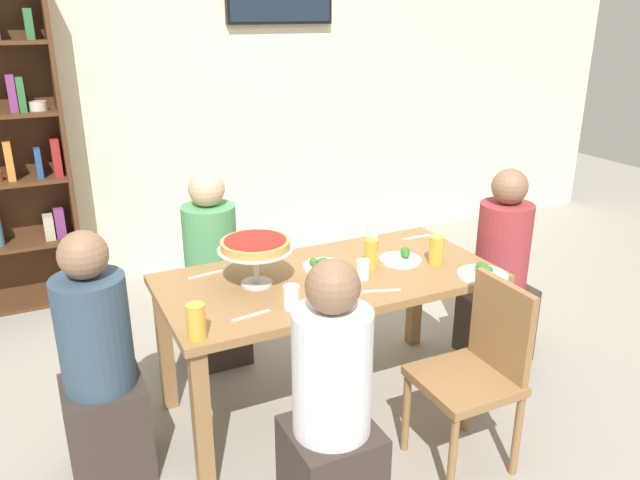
{
  "coord_description": "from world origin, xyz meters",
  "views": [
    {
      "loc": [
        -1.26,
        -2.5,
        1.97
      ],
      "look_at": [
        0.0,
        0.1,
        0.89
      ],
      "focal_mm": 34.98,
      "sensor_mm": 36.0,
      "label": 1
    }
  ],
  "objects_px": {
    "salad_plate_far_diner": "(323,265)",
    "salad_plate_spare": "(401,258)",
    "diner_far_left": "(213,282)",
    "chair_near_right": "(478,366)",
    "dining_table": "(329,293)",
    "cutlery_knife_near": "(382,291)",
    "diner_near_left": "(332,419)",
    "deep_dish_pizza_stand": "(255,247)",
    "water_glass_clear_far": "(372,233)",
    "salad_plate_near_diner": "(483,273)",
    "beer_glass_amber_short": "(371,254)",
    "beer_glass_amber_spare": "(437,250)",
    "cutlery_knife_far": "(251,316)",
    "water_glass_clear_near": "(363,269)",
    "diner_head_west": "(100,376)",
    "cutlery_fork_near": "(417,237)",
    "water_glass_clear_spare": "(291,297)",
    "cutlery_spare_fork": "(205,275)",
    "diner_head_east": "(499,280)",
    "cutlery_fork_far": "(332,296)",
    "beer_glass_amber_tall": "(196,321)"
  },
  "relations": [
    {
      "from": "salad_plate_near_diner",
      "to": "water_glass_clear_spare",
      "type": "relative_size",
      "value": 2.29
    },
    {
      "from": "beer_glass_amber_spare",
      "to": "cutlery_spare_fork",
      "type": "xyz_separation_m",
      "value": [
        -1.11,
        0.37,
        -0.07
      ]
    },
    {
      "from": "dining_table",
      "to": "diner_far_left",
      "type": "height_order",
      "value": "diner_far_left"
    },
    {
      "from": "dining_table",
      "to": "cutlery_fork_near",
      "type": "distance_m",
      "value": 0.75
    },
    {
      "from": "diner_head_west",
      "to": "diner_head_east",
      "type": "height_order",
      "value": "same"
    },
    {
      "from": "water_glass_clear_near",
      "to": "water_glass_clear_far",
      "type": "xyz_separation_m",
      "value": [
        0.31,
        0.44,
        -0.0
      ]
    },
    {
      "from": "deep_dish_pizza_stand",
      "to": "water_glass_clear_spare",
      "type": "xyz_separation_m",
      "value": [
        0.05,
        -0.3,
        -0.13
      ]
    },
    {
      "from": "beer_glass_amber_spare",
      "to": "cutlery_knife_far",
      "type": "height_order",
      "value": "beer_glass_amber_spare"
    },
    {
      "from": "diner_far_left",
      "to": "diner_head_west",
      "type": "height_order",
      "value": "same"
    },
    {
      "from": "salad_plate_near_diner",
      "to": "beer_glass_amber_short",
      "type": "xyz_separation_m",
      "value": [
        -0.44,
        0.33,
        0.06
      ]
    },
    {
      "from": "deep_dish_pizza_stand",
      "to": "cutlery_fork_near",
      "type": "height_order",
      "value": "deep_dish_pizza_stand"
    },
    {
      "from": "cutlery_fork_far",
      "to": "cutlery_spare_fork",
      "type": "relative_size",
      "value": 1.0
    },
    {
      "from": "salad_plate_far_diner",
      "to": "cutlery_knife_far",
      "type": "distance_m",
      "value": 0.61
    },
    {
      "from": "diner_far_left",
      "to": "chair_near_right",
      "type": "relative_size",
      "value": 1.32
    },
    {
      "from": "diner_near_left",
      "to": "beer_glass_amber_spare",
      "type": "xyz_separation_m",
      "value": [
        0.91,
        0.62,
        0.32
      ]
    },
    {
      "from": "salad_plate_spare",
      "to": "cutlery_knife_near",
      "type": "xyz_separation_m",
      "value": [
        -0.28,
        -0.28,
        -0.01
      ]
    },
    {
      "from": "diner_far_left",
      "to": "cutlery_knife_near",
      "type": "bearing_deg",
      "value": 28.57
    },
    {
      "from": "salad_plate_far_diner",
      "to": "salad_plate_spare",
      "type": "relative_size",
      "value": 0.99
    },
    {
      "from": "diner_head_east",
      "to": "water_glass_clear_far",
      "type": "relative_size",
      "value": 12.38
    },
    {
      "from": "salad_plate_near_diner",
      "to": "cutlery_knife_near",
      "type": "bearing_deg",
      "value": 172.83
    },
    {
      "from": "deep_dish_pizza_stand",
      "to": "cutlery_knife_near",
      "type": "xyz_separation_m",
      "value": [
        0.5,
        -0.32,
        -0.19
      ]
    },
    {
      "from": "water_glass_clear_spare",
      "to": "chair_near_right",
      "type": "bearing_deg",
      "value": -29.93
    },
    {
      "from": "cutlery_fork_near",
      "to": "cutlery_spare_fork",
      "type": "bearing_deg",
      "value": 0.84
    },
    {
      "from": "beer_glass_amber_tall",
      "to": "water_glass_clear_spare",
      "type": "bearing_deg",
      "value": 9.86
    },
    {
      "from": "dining_table",
      "to": "chair_near_right",
      "type": "xyz_separation_m",
      "value": [
        0.41,
        -0.66,
        -0.16
      ]
    },
    {
      "from": "diner_far_left",
      "to": "cutlery_knife_near",
      "type": "relative_size",
      "value": 6.39
    },
    {
      "from": "beer_glass_amber_short",
      "to": "cutlery_fork_far",
      "type": "xyz_separation_m",
      "value": [
        -0.33,
        -0.21,
        -0.07
      ]
    },
    {
      "from": "salad_plate_spare",
      "to": "cutlery_fork_far",
      "type": "height_order",
      "value": "salad_plate_spare"
    },
    {
      "from": "water_glass_clear_far",
      "to": "diner_head_west",
      "type": "bearing_deg",
      "value": -166.89
    },
    {
      "from": "chair_near_right",
      "to": "salad_plate_far_diner",
      "type": "relative_size",
      "value": 4.05
    },
    {
      "from": "chair_near_right",
      "to": "cutlery_fork_near",
      "type": "relative_size",
      "value": 4.83
    },
    {
      "from": "diner_near_left",
      "to": "deep_dish_pizza_stand",
      "type": "distance_m",
      "value": 0.89
    },
    {
      "from": "diner_near_left",
      "to": "water_glass_clear_far",
      "type": "bearing_deg",
      "value": -36.65
    },
    {
      "from": "diner_near_left",
      "to": "salad_plate_spare",
      "type": "xyz_separation_m",
      "value": [
        0.77,
        0.73,
        0.26
      ]
    },
    {
      "from": "salad_plate_spare",
      "to": "cutlery_knife_near",
      "type": "height_order",
      "value": "salad_plate_spare"
    },
    {
      "from": "deep_dish_pizza_stand",
      "to": "beer_glass_amber_tall",
      "type": "height_order",
      "value": "deep_dish_pizza_stand"
    },
    {
      "from": "salad_plate_spare",
      "to": "water_glass_clear_far",
      "type": "xyz_separation_m",
      "value": [
        0.02,
        0.32,
        0.03
      ]
    },
    {
      "from": "cutlery_fork_far",
      "to": "water_glass_clear_near",
      "type": "bearing_deg",
      "value": 27.89
    },
    {
      "from": "diner_head_west",
      "to": "salad_plate_spare",
      "type": "bearing_deg",
      "value": 1.32
    },
    {
      "from": "cutlery_knife_far",
      "to": "cutlery_spare_fork",
      "type": "height_order",
      "value": "same"
    },
    {
      "from": "diner_far_left",
      "to": "diner_head_west",
      "type": "distance_m",
      "value": 1.02
    },
    {
      "from": "beer_glass_amber_spare",
      "to": "cutlery_fork_near",
      "type": "relative_size",
      "value": 0.82
    },
    {
      "from": "beer_glass_amber_short",
      "to": "cutlery_fork_near",
      "type": "height_order",
      "value": "beer_glass_amber_short"
    },
    {
      "from": "water_glass_clear_near",
      "to": "water_glass_clear_far",
      "type": "distance_m",
      "value": 0.54
    },
    {
      "from": "water_glass_clear_spare",
      "to": "cutlery_spare_fork",
      "type": "xyz_separation_m",
      "value": [
        -0.24,
        0.52,
        -0.05
      ]
    },
    {
      "from": "chair_near_right",
      "to": "cutlery_fork_far",
      "type": "relative_size",
      "value": 4.83
    },
    {
      "from": "cutlery_knife_far",
      "to": "water_glass_clear_near",
      "type": "bearing_deg",
      "value": 4.29
    },
    {
      "from": "diner_head_west",
      "to": "beer_glass_amber_tall",
      "type": "height_order",
      "value": "diner_head_west"
    },
    {
      "from": "dining_table",
      "to": "cutlery_fork_near",
      "type": "bearing_deg",
      "value": 20.56
    },
    {
      "from": "cutlery_knife_far",
      "to": "diner_far_left",
      "type": "bearing_deg",
      "value": 75.96
    }
  ]
}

